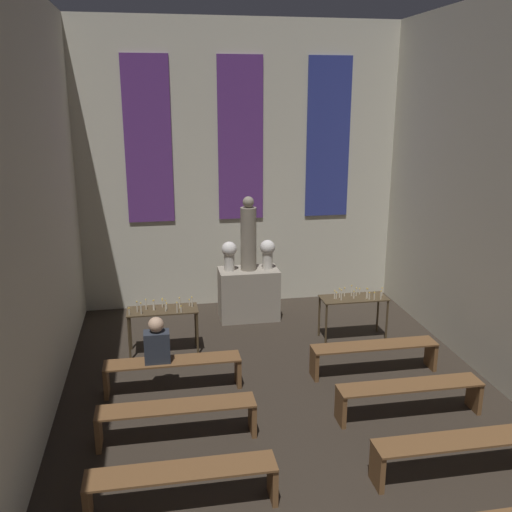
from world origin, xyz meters
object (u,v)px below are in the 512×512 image
flower_vase_right (268,252)px  pew_second_left (182,481)px  altar (249,294)px  pew_back_right (374,352)px  statue (248,236)px  pew_back_left (173,368)px  candle_rack_left (163,315)px  person_seated (157,342)px  flower_vase_left (229,254)px  pew_second_right (458,449)px  pew_third_left (177,415)px  pew_third_right (409,393)px  candle_rack_right (354,303)px

flower_vase_right → pew_second_left: (-1.88, -5.06, -0.96)m
altar → pew_back_right: 2.97m
statue → pew_back_left: (-1.52, -2.55, -1.27)m
candle_rack_left → person_seated: bearing=-94.6°
person_seated → flower_vase_left: bearing=61.7°
pew_second_right → flower_vase_right: bearing=102.9°
statue → flower_vase_left: (-0.36, 0.00, -0.32)m
altar → pew_back_left: (-1.52, -2.55, -0.15)m
altar → pew_second_left: bearing=-106.7°
flower_vase_right → pew_second_right: (1.16, -5.06, -0.96)m
flower_vase_right → pew_second_left: bearing=-110.4°
pew_second_right → person_seated: 4.14m
flower_vase_right → pew_third_left: bearing=-116.3°
flower_vase_right → pew_third_right: flower_vase_right is taller
statue → pew_second_right: size_ratio=0.71×
flower_vase_right → pew_third_left: 4.35m
altar → person_seated: 3.09m
candle_rack_left → candle_rack_right: same height
pew_second_left → pew_second_right: size_ratio=1.00×
statue → pew_third_right: 4.29m
pew_back_right → person_seated: 3.28m
statue → pew_back_left: bearing=-120.9°
pew_third_right → flower_vase_left: bearing=116.3°
candle_rack_left → pew_second_right: size_ratio=0.59×
candle_rack_right → pew_second_left: 4.95m
flower_vase_right → pew_third_left: (-1.88, -3.81, -0.96)m
candle_rack_right → pew_back_right: candle_rack_right is taller
pew_second_left → altar: bearing=73.3°
statue → candle_rack_right: bearing=-37.7°
flower_vase_left → pew_second_right: 5.49m
flower_vase_right → pew_back_right: bearing=-65.5°
altar → candle_rack_left: 2.07m
candle_rack_left → pew_third_right: bearing=-38.9°
pew_second_right → pew_back_left: same height
pew_third_left → pew_back_left: same height
pew_back_right → pew_third_right: bearing=-90.0°
altar → pew_back_right: size_ratio=0.57×
flower_vase_left → candle_rack_right: 2.44m
altar → pew_second_left: (-1.52, -5.06, -0.15)m
pew_second_left → person_seated: bearing=94.8°
altar → person_seated: size_ratio=1.66×
flower_vase_right → person_seated: bearing=-129.4°
candle_rack_right → pew_second_left: bearing=-129.7°
pew_back_left → statue: bearing=59.1°
pew_third_left → pew_back_right: bearing=22.5°
statue → pew_back_right: (1.52, -2.55, -1.27)m
flower_vase_right → pew_third_right: size_ratio=0.28×
person_seated → candle_rack_right: bearing=20.9°
flower_vase_right → pew_second_right: 5.28m
candle_rack_left → person_seated: (-0.10, -1.28, 0.10)m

